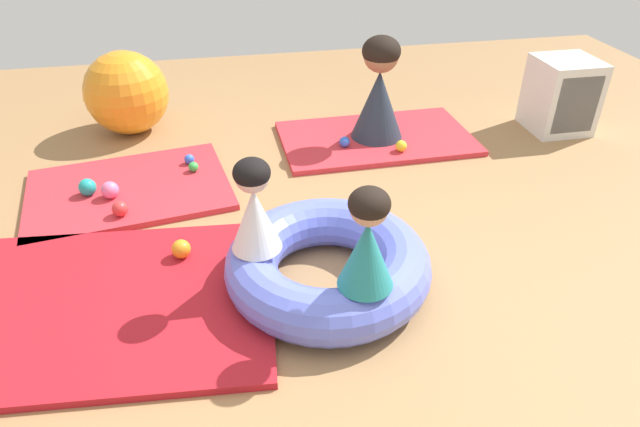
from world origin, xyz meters
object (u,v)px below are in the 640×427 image
object	(u,v)px
storage_cube	(563,96)
adult_seated	(379,90)
play_ball_blue	(189,159)
play_ball_green	(193,167)
play_ball_pink	(110,190)
play_ball_red	(120,209)
inflatable_cushion	(328,264)
play_ball_blue_second	(345,142)
exercise_ball_large	(127,93)
child_in_white	(254,206)
child_in_teal	(367,240)
play_ball_teal	(87,187)
play_ball_yellow	(401,146)
play_ball_orange	(181,249)

from	to	relation	value
storage_cube	adult_seated	bearing A→B (deg)	176.81
play_ball_blue	play_ball_green	bearing A→B (deg)	-77.33
play_ball_pink	play_ball_red	xyz separation A→B (m)	(0.08, -0.23, -0.01)
inflatable_cushion	adult_seated	distance (m)	1.76
inflatable_cushion	play_ball_green	bearing A→B (deg)	117.09
inflatable_cushion	storage_cube	distance (m)	2.65
play_ball_blue_second	exercise_ball_large	size ratio (longest dim) A/B	0.12
play_ball_red	child_in_white	bearing A→B (deg)	-46.17
play_ball_blue	play_ball_pink	world-z (taller)	play_ball_pink
play_ball_blue_second	child_in_teal	bearing A→B (deg)	-100.70
play_ball_teal	adult_seated	bearing A→B (deg)	13.28
play_ball_blue	play_ball_red	xyz separation A→B (m)	(-0.40, -0.59, 0.01)
play_ball_red	play_ball_blue	bearing A→B (deg)	55.57
inflatable_cushion	exercise_ball_large	bearing A→B (deg)	117.75
play_ball_green	exercise_ball_large	world-z (taller)	exercise_ball_large
child_in_white	storage_cube	bearing A→B (deg)	-51.29
child_in_white	play_ball_blue	bearing A→B (deg)	22.58
child_in_teal	play_ball_blue_second	bearing A→B (deg)	71.61
child_in_teal	play_ball_blue	size ratio (longest dim) A/B	7.06
play_ball_pink	play_ball_yellow	bearing A→B (deg)	7.45
child_in_white	inflatable_cushion	bearing A→B (deg)	-87.86
adult_seated	play_ball_blue_second	xyz separation A→B (m)	(-0.28, -0.13, -0.33)
play_ball_pink	exercise_ball_large	bearing A→B (deg)	87.67
exercise_ball_large	play_ball_blue	bearing A→B (deg)	-58.99
child_in_white	play_ball_blue	xyz separation A→B (m)	(-0.34, 1.37, -0.42)
child_in_white	child_in_teal	world-z (taller)	child_in_teal
play_ball_blue_second	play_ball_teal	bearing A→B (deg)	-168.75
play_ball_blue	play_ball_orange	distance (m)	1.08
play_ball_red	play_ball_pink	bearing A→B (deg)	109.48
adult_seated	play_ball_red	bearing A→B (deg)	-164.20
exercise_ball_large	play_ball_green	bearing A→B (deg)	-61.25
play_ball_yellow	play_ball_pink	bearing A→B (deg)	-172.55
play_ball_blue	storage_cube	world-z (taller)	storage_cube
inflatable_cushion	play_ball_blue_second	world-z (taller)	inflatable_cushion
child_in_teal	play_ball_orange	world-z (taller)	child_in_teal
adult_seated	play_ball_teal	size ratio (longest dim) A/B	6.98
play_ball_teal	child_in_teal	bearing A→B (deg)	-45.54
child_in_white	exercise_ball_large	size ratio (longest dim) A/B	0.75
play_ball_blue	play_ball_red	distance (m)	0.72
play_ball_blue_second	storage_cube	size ratio (longest dim) A/B	0.14
play_ball_green	play_ball_blue_second	distance (m)	1.11
child_in_white	adult_seated	xyz separation A→B (m)	(1.06, 1.55, -0.09)
exercise_ball_large	play_ball_red	bearing A→B (deg)	-88.48
child_in_teal	play_ball_blue	xyz separation A→B (m)	(-0.78, 1.74, -0.43)
play_ball_blue	exercise_ball_large	distance (m)	0.89
play_ball_yellow	adult_seated	bearing A→B (deg)	109.82
play_ball_blue	play_ball_blue_second	xyz separation A→B (m)	(1.12, 0.05, 0.01)
play_ball_teal	play_ball_green	distance (m)	0.68
play_ball_red	play_ball_orange	size ratio (longest dim) A/B	0.91
child_in_teal	adult_seated	xyz separation A→B (m)	(0.62, 1.92, -0.09)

